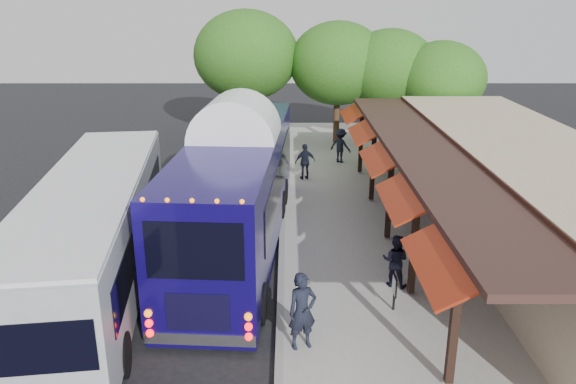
% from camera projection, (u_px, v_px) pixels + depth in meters
% --- Properties ---
extents(ground, '(90.00, 90.00, 0.00)m').
position_uv_depth(ground, '(279.00, 299.00, 16.18)').
color(ground, black).
rests_on(ground, ground).
extents(sidewalk, '(10.00, 40.00, 0.15)m').
position_uv_depth(sidewalk, '(421.00, 240.00, 19.94)').
color(sidewalk, '#9E9B93').
rests_on(sidewalk, ground).
extents(curb, '(0.20, 40.00, 0.16)m').
position_uv_depth(curb, '(282.00, 240.00, 19.94)').
color(curb, gray).
rests_on(curb, ground).
extents(station_shelter, '(8.15, 20.00, 3.60)m').
position_uv_depth(station_shelter, '(523.00, 193.00, 19.37)').
color(station_shelter, tan).
rests_on(station_shelter, ground).
extents(coach_bus, '(3.60, 13.28, 4.21)m').
position_uv_depth(coach_bus, '(238.00, 184.00, 19.02)').
color(coach_bus, '#0F064C').
rests_on(coach_bus, ground).
extents(city_bus, '(4.34, 12.84, 3.38)m').
position_uv_depth(city_bus, '(95.00, 229.00, 16.26)').
color(city_bus, '#92959A').
rests_on(city_bus, ground).
extents(ped_a, '(0.83, 0.69, 1.96)m').
position_uv_depth(ped_a, '(302.00, 311.00, 13.38)').
color(ped_a, black).
rests_on(ped_a, sidewalk).
extents(ped_b, '(0.95, 0.86, 1.60)m').
position_uv_depth(ped_b, '(395.00, 261.00, 16.39)').
color(ped_b, black).
rests_on(ped_b, sidewalk).
extents(ped_c, '(1.07, 0.69, 1.70)m').
position_uv_depth(ped_c, '(305.00, 162.00, 26.33)').
color(ped_c, black).
rests_on(ped_c, sidewalk).
extents(ped_d, '(1.32, 1.17, 1.78)m').
position_uv_depth(ped_d, '(341.00, 146.00, 29.09)').
color(ped_d, black).
rests_on(ped_d, sidewalk).
extents(sign_board, '(0.06, 0.46, 1.02)m').
position_uv_depth(sign_board, '(395.00, 287.00, 15.11)').
color(sign_board, black).
rests_on(sign_board, sidewalk).
extents(tree_left, '(5.58, 5.58, 7.14)m').
position_uv_depth(tree_left, '(338.00, 63.00, 32.11)').
color(tree_left, '#382314').
rests_on(tree_left, ground).
extents(tree_mid, '(5.27, 5.27, 6.75)m').
position_uv_depth(tree_mid, '(390.00, 69.00, 31.70)').
color(tree_mid, '#382314').
rests_on(tree_mid, ground).
extents(tree_right, '(4.83, 4.83, 6.18)m').
position_uv_depth(tree_right, '(441.00, 79.00, 30.54)').
color(tree_right, '#382314').
rests_on(tree_right, ground).
extents(tree_far, '(6.07, 6.07, 7.77)m').
position_uv_depth(tree_far, '(246.00, 55.00, 32.36)').
color(tree_far, '#382314').
rests_on(tree_far, ground).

